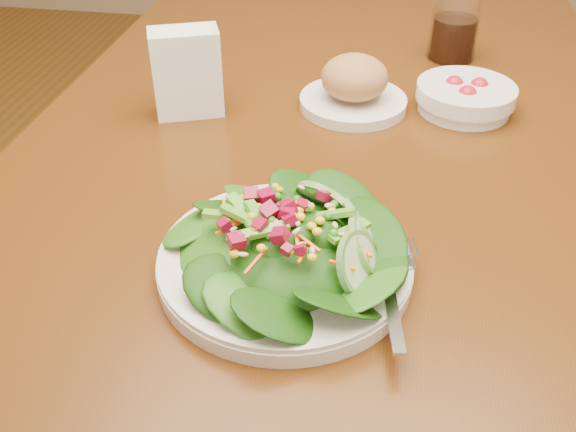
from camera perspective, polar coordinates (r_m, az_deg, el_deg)
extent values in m
cube|color=#4E220B|center=(0.97, 4.06, 6.83)|extent=(0.90, 1.40, 0.04)
cylinder|color=#492516|center=(1.77, -6.88, 7.33)|extent=(0.07, 0.07, 0.71)
cylinder|color=#492516|center=(1.74, 18.79, 4.94)|extent=(0.07, 0.07, 0.71)
cube|color=#492516|center=(2.13, 4.23, 13.61)|extent=(0.49, 0.49, 0.04)
cylinder|color=#492516|center=(2.29, 9.51, 9.37)|extent=(0.04, 0.04, 0.37)
cylinder|color=#492516|center=(2.41, 2.27, 11.23)|extent=(0.04, 0.04, 0.37)
cylinder|color=#492516|center=(2.03, 6.03, 5.86)|extent=(0.04, 0.04, 0.37)
cylinder|color=#492516|center=(2.16, -1.84, 8.07)|extent=(0.04, 0.04, 0.37)
cube|color=#492516|center=(1.90, 1.99, 18.08)|extent=(0.35, 0.15, 0.41)
cylinder|color=silver|center=(0.69, -0.28, -4.30)|extent=(0.27, 0.27, 0.02)
ellipsoid|color=black|center=(0.67, -0.28, -2.41)|extent=(0.19, 0.19, 0.04)
cube|color=silver|center=(0.65, 9.40, -6.18)|extent=(0.05, 0.18, 0.01)
cylinder|color=silver|center=(1.02, 5.79, 10.02)|extent=(0.17, 0.17, 0.02)
ellipsoid|color=#AB7545|center=(1.00, 5.94, 12.18)|extent=(0.10, 0.10, 0.07)
cylinder|color=silver|center=(1.04, 15.47, 10.10)|extent=(0.15, 0.15, 0.04)
sphere|color=red|center=(1.04, 16.59, 10.86)|extent=(0.03, 0.03, 0.03)
sphere|color=red|center=(1.04, 14.53, 11.13)|extent=(0.03, 0.03, 0.03)
sphere|color=red|center=(1.01, 15.62, 10.23)|extent=(0.03, 0.03, 0.03)
cylinder|color=silver|center=(1.21, 14.72, 16.68)|extent=(0.08, 0.08, 0.15)
cylinder|color=black|center=(1.22, 14.45, 15.06)|extent=(0.08, 0.08, 0.07)
cube|color=white|center=(0.99, -8.99, 12.47)|extent=(0.11, 0.09, 0.13)
cube|color=white|center=(0.98, -9.04, 13.00)|extent=(0.10, 0.07, 0.11)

